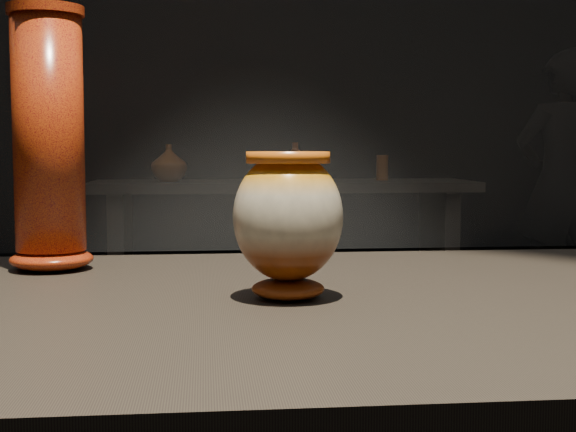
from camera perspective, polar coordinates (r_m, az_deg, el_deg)
The scene contains 7 objects.
main_vase at distance 0.93m, azimuth -0.00°, elevation -0.19°, with size 0.16×0.16×0.17m.
tall_vase at distance 1.20m, azimuth -16.64°, elevation 4.95°, with size 0.13×0.13×0.37m.
back_shelf at distance 4.26m, azimuth -0.37°, elevation -1.04°, with size 2.00×0.60×0.90m.
back_vase_left at distance 4.20m, azimuth -8.47°, elevation 3.75°, with size 0.18×0.18×0.19m, color #A04317.
back_vase_mid at distance 4.18m, azimuth 0.52°, elevation 3.86°, with size 0.19×0.19×0.20m, color #6D2A09.
back_vase_right at distance 4.36m, azimuth 6.72°, elevation 3.44°, with size 0.06×0.06×0.14m, color #A04317.
visitor at distance 5.39m, azimuth 18.88°, elevation 2.20°, with size 0.62×0.41×1.69m, color black.
Camera 1 is at (-0.11, -0.92, 1.08)m, focal length 50.00 mm.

